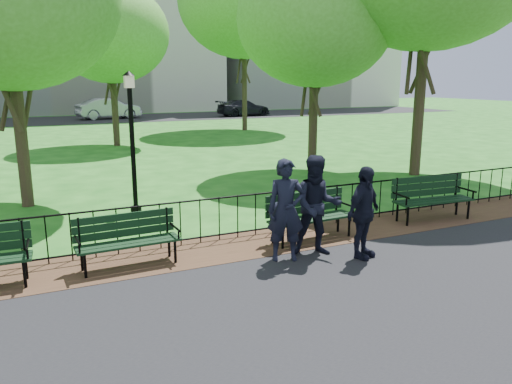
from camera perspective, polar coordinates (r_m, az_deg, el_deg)
name	(u,v)px	position (r m, az deg, el deg)	size (l,w,h in m)	color
ground	(333,262)	(9.06, 8.80, -7.94)	(120.00, 120.00, 0.00)	#195516
asphalt_path	(494,356)	(6.78, 25.55, -16.56)	(60.00, 9.20, 0.01)	black
dirt_strip	(292,238)	(10.26, 4.18, -5.23)	(60.00, 1.60, 0.01)	#312214
far_street	(90,119)	(42.41, -18.49, 7.88)	(70.00, 9.00, 0.01)	black
iron_fence	(281,209)	(10.55, 2.91, -1.96)	(24.06, 0.06, 1.00)	black
apartment_east	(296,3)	(63.65, 4.65, 20.76)	(20.00, 15.00, 24.00)	white
park_bench_main	(297,212)	(9.82, 4.74, -2.25)	(1.97, 0.68, 1.04)	black
park_bench_left_a	(127,234)	(8.90, -14.54, -4.72)	(1.78, 0.62, 0.99)	black
park_bench_right_a	(431,193)	(12.11, 19.38, -0.15)	(1.96, 0.77, 1.09)	black
lamppost	(132,137)	(12.19, -13.98, 6.07)	(0.30, 0.30, 3.37)	black
tree_near_e	(316,19)	(17.60, 6.84, 19.06)	(5.30, 5.30, 7.39)	#2D2116
tree_far_c	(110,33)	(25.22, -16.32, 17.05)	(5.44, 5.44, 7.58)	#2D2116
tree_far_e	(244,1)	(32.01, -1.37, 20.99)	(7.99, 7.99, 11.13)	#2D2116
person_left	(286,210)	(8.80, 3.44, -2.10)	(0.67, 0.44, 1.83)	black
person_mid	(317,206)	(9.13, 7.01, -1.57)	(0.90, 0.47, 1.85)	black
person_right	(364,213)	(9.12, 12.20, -2.31)	(0.98, 0.40, 1.68)	black
sedan_silver	(109,109)	(42.41, -16.49, 9.14)	(1.74, 4.99, 1.65)	#96989D
sedan_dark	(244,108)	(43.94, -1.39, 9.59)	(1.93, 4.76, 1.38)	black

